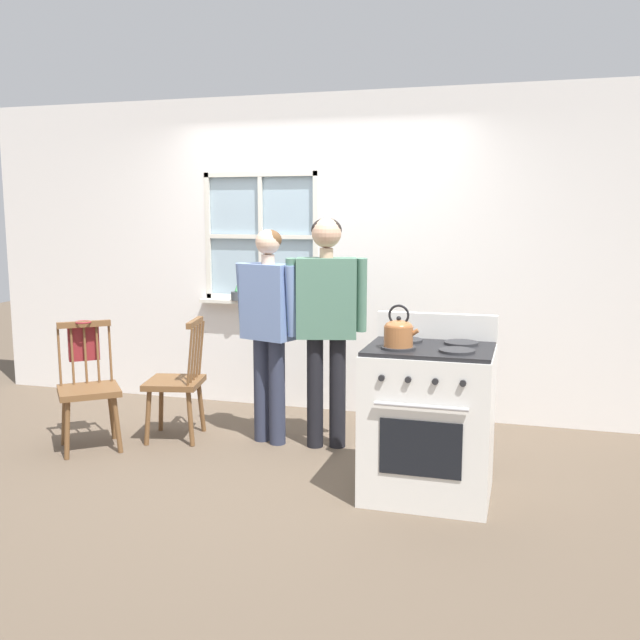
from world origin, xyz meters
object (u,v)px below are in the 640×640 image
at_px(chair_by_window, 89,390).
at_px(person_teen_center, 326,309).
at_px(person_elderly_left, 269,318).
at_px(potted_plant, 239,293).
at_px(chair_near_wall, 177,383).
at_px(kettle, 399,332).
at_px(stove, 429,420).
at_px(handbag, 84,342).

distance_m(chair_by_window, person_teen_center, 1.83).
height_order(person_elderly_left, potted_plant, person_elderly_left).
bearing_deg(chair_near_wall, kettle, 56.48).
relative_size(person_elderly_left, kettle, 6.44).
relative_size(person_teen_center, stove, 1.55).
distance_m(person_elderly_left, kettle, 1.38).
height_order(chair_by_window, kettle, kettle).
relative_size(chair_by_window, potted_plant, 4.44).
bearing_deg(kettle, person_teen_center, 129.15).
xyz_separation_m(person_teen_center, potted_plant, (-1.07, 0.91, -0.02)).
bearing_deg(chair_near_wall, stove, 61.58).
distance_m(stove, handbag, 2.68).
relative_size(chair_near_wall, person_teen_center, 0.55).
xyz_separation_m(chair_near_wall, person_teen_center, (1.14, 0.13, 0.60)).
bearing_deg(potted_plant, chair_near_wall, -94.16).
relative_size(chair_by_window, chair_near_wall, 1.00).
distance_m(chair_by_window, person_elderly_left, 1.41).
bearing_deg(person_teen_center, stove, -54.67).
bearing_deg(person_teen_center, handbag, 175.47).
bearing_deg(stove, chair_by_window, 175.92).
height_order(person_teen_center, stove, person_teen_center).
height_order(kettle, potted_plant, kettle).
bearing_deg(chair_by_window, potted_plant, 28.33).
distance_m(person_elderly_left, person_teen_center, 0.45).
xyz_separation_m(chair_near_wall, handbag, (-0.66, -0.21, 0.32)).
bearing_deg(person_elderly_left, person_teen_center, 20.51).
bearing_deg(potted_plant, chair_by_window, -112.28).
xyz_separation_m(stove, handbag, (-2.64, 0.36, 0.28)).
xyz_separation_m(chair_near_wall, kettle, (1.81, -0.70, 0.59)).
height_order(chair_by_window, person_elderly_left, person_elderly_left).
bearing_deg(stove, chair_near_wall, 164.02).
distance_m(chair_near_wall, stove, 2.06).
bearing_deg(chair_by_window, kettle, -46.97).
height_order(stove, kettle, kettle).
relative_size(chair_by_window, person_teen_center, 0.55).
xyz_separation_m(kettle, potted_plant, (-1.74, 1.74, -0.02)).
distance_m(chair_near_wall, person_teen_center, 1.29).
xyz_separation_m(chair_by_window, potted_plant, (0.59, 1.43, 0.57)).
bearing_deg(chair_by_window, person_elderly_left, -16.94).
distance_m(chair_by_window, potted_plant, 1.65).
relative_size(stove, potted_plant, 5.22).
bearing_deg(handbag, potted_plant, 59.49).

